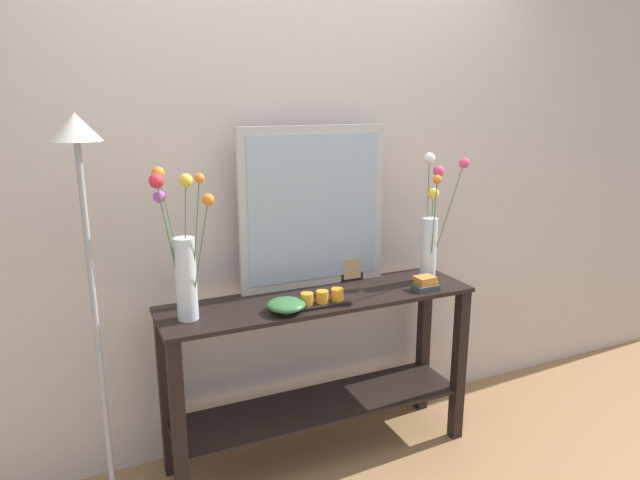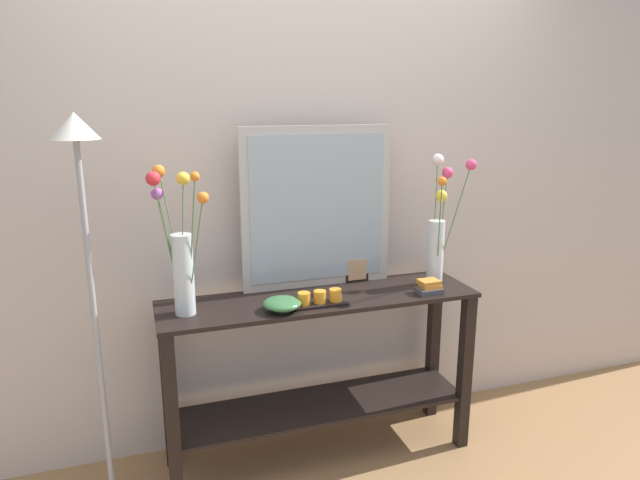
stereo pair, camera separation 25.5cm
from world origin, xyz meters
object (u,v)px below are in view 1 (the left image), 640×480
(decorative_bowl, at_px, (286,305))
(picture_frame_small, at_px, (352,268))
(console_table, at_px, (320,358))
(mirror_leaning, at_px, (314,208))
(tall_vase_left, at_px, (183,258))
(floor_lamp, at_px, (89,261))
(candle_tray, at_px, (322,299))
(vase_right, at_px, (432,229))
(book_stack, at_px, (426,283))

(decorative_bowl, bearing_deg, picture_frame_small, 30.13)
(console_table, relative_size, mirror_leaning, 1.91)
(console_table, relative_size, tall_vase_left, 2.36)
(console_table, bearing_deg, floor_lamp, -176.83)
(candle_tray, bearing_deg, decorative_bowl, -176.33)
(mirror_leaning, height_order, picture_frame_small, mirror_leaning)
(mirror_leaning, relative_size, tall_vase_left, 1.23)
(vase_right, distance_m, decorative_bowl, 0.87)
(tall_vase_left, bearing_deg, vase_right, 1.05)
(picture_frame_small, bearing_deg, book_stack, -45.34)
(vase_right, bearing_deg, candle_tray, -170.79)
(picture_frame_small, bearing_deg, decorative_bowl, -149.87)
(mirror_leaning, relative_size, decorative_bowl, 4.61)
(decorative_bowl, xyz_separation_m, book_stack, (0.72, -0.00, -0.00))
(candle_tray, bearing_deg, tall_vase_left, 171.99)
(mirror_leaning, relative_size, vase_right, 1.22)
(vase_right, height_order, floor_lamp, floor_lamp)
(console_table, xyz_separation_m, decorative_bowl, (-0.21, -0.11, 0.34))
(console_table, height_order, book_stack, book_stack)
(console_table, relative_size, decorative_bowl, 8.82)
(console_table, relative_size, vase_right, 2.33)
(mirror_leaning, height_order, vase_right, mirror_leaning)
(candle_tray, bearing_deg, floor_lamp, 177.21)
(vase_right, height_order, candle_tray, vase_right)
(vase_right, distance_m, book_stack, 0.28)
(console_table, height_order, decorative_bowl, decorative_bowl)
(decorative_bowl, height_order, floor_lamp, floor_lamp)
(mirror_leaning, distance_m, book_stack, 0.65)
(console_table, height_order, vase_right, vase_right)
(console_table, relative_size, candle_tray, 6.10)
(mirror_leaning, bearing_deg, candle_tray, -106.04)
(decorative_bowl, height_order, book_stack, book_stack)
(floor_lamp, bearing_deg, candle_tray, -2.79)
(tall_vase_left, relative_size, candle_tray, 2.58)
(decorative_bowl, distance_m, floor_lamp, 0.81)
(mirror_leaning, bearing_deg, floor_lamp, -167.90)
(console_table, xyz_separation_m, picture_frame_small, (0.25, 0.15, 0.37))
(mirror_leaning, xyz_separation_m, picture_frame_small, (0.21, -0.01, -0.32))
(candle_tray, relative_size, decorative_bowl, 1.44)
(candle_tray, relative_size, picture_frame_small, 1.88)
(decorative_bowl, bearing_deg, candle_tray, 3.67)
(console_table, xyz_separation_m, vase_right, (0.61, 0.01, 0.58))
(mirror_leaning, bearing_deg, picture_frame_small, -2.56)
(picture_frame_small, bearing_deg, floor_lamp, -170.31)
(console_table, bearing_deg, decorative_bowl, -152.22)
(picture_frame_small, xyz_separation_m, decorative_bowl, (-0.46, -0.27, -0.03))
(picture_frame_small, height_order, decorative_bowl, picture_frame_small)
(candle_tray, xyz_separation_m, book_stack, (0.54, -0.01, 0.00))
(candle_tray, distance_m, picture_frame_small, 0.38)
(mirror_leaning, distance_m, vase_right, 0.61)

